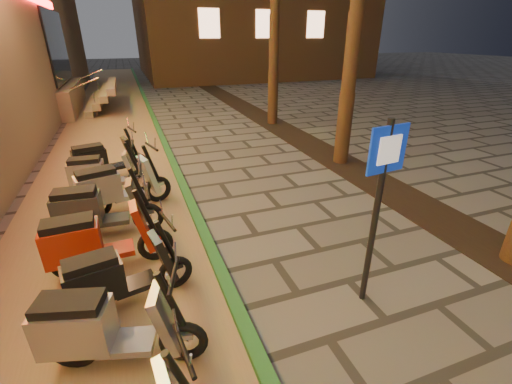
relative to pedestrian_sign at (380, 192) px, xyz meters
name	(u,v)px	position (x,y,z in m)	size (l,w,h in m)	color
parking_strip	(109,154)	(-3.40, 7.88, -1.60)	(3.40, 60.00, 0.01)	#8C7251
green_curb	(166,147)	(-1.70, 7.88, -1.56)	(0.18, 60.00, 0.10)	#24612A
planting_strip	(387,188)	(2.80, 2.88, -1.60)	(1.20, 40.00, 0.02)	black
pedestrian_sign	(380,192)	(0.00, 0.00, 0.00)	(0.55, 0.11, 2.48)	black
scooter_7	(102,329)	(-3.23, 0.09, -1.08)	(1.71, 0.87, 1.21)	black
scooter_8	(116,277)	(-3.11, 0.97, -1.12)	(1.61, 0.73, 1.13)	black
scooter_9	(94,242)	(-3.40, 1.86, -1.06)	(1.79, 0.63, 1.26)	black
scooter_10	(95,210)	(-3.44, 2.94, -1.06)	(1.78, 0.63, 1.25)	black
scooter_11	(114,187)	(-3.14, 3.83, -1.05)	(1.83, 0.93, 1.30)	black
scooter_12	(100,174)	(-3.45, 4.83, -1.09)	(1.68, 0.59, 1.18)	black
scooter_13	(102,160)	(-3.43, 5.74, -1.08)	(1.74, 0.86, 1.23)	black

